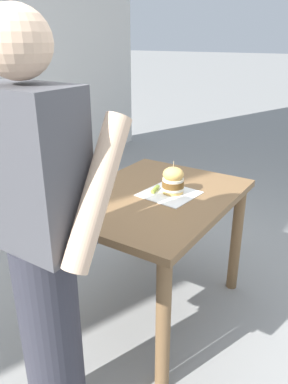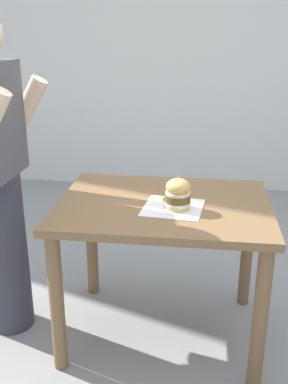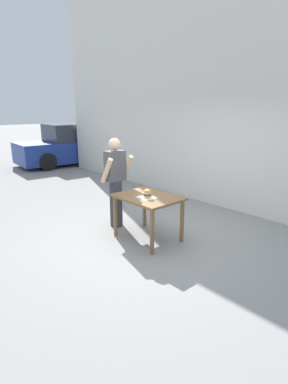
% 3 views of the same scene
% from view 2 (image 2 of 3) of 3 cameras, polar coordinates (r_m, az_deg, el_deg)
% --- Properties ---
extents(ground_plane, '(80.00, 80.00, 0.00)m').
position_cam_2_polar(ground_plane, '(2.65, 2.24, -17.15)').
color(ground_plane, gray).
extents(patio_table, '(0.81, 1.07, 0.78)m').
position_cam_2_polar(patio_table, '(2.32, 2.46, -4.39)').
color(patio_table, brown).
rests_on(patio_table, ground).
extents(serving_paper, '(0.31, 0.31, 0.00)m').
position_cam_2_polar(serving_paper, '(2.20, 3.70, -1.99)').
color(serving_paper, white).
rests_on(serving_paper, patio_table).
extents(sandwich, '(0.13, 0.13, 0.19)m').
position_cam_2_polar(sandwich, '(2.16, 4.32, -0.24)').
color(sandwich, '#E5B25B').
rests_on(sandwich, serving_paper).
extents(pickle_spear, '(0.04, 0.09, 0.02)m').
position_cam_2_polar(pickle_spear, '(2.27, 3.49, -0.84)').
color(pickle_spear, '#8EA83D').
rests_on(pickle_spear, serving_paper).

